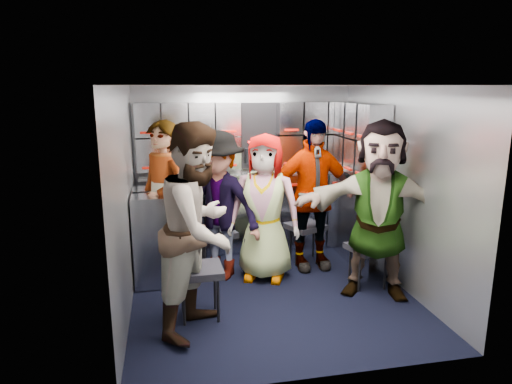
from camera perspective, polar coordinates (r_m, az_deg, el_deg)
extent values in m
plane|color=black|center=(4.90, 1.71, -12.20)|extent=(3.00, 3.00, 0.00)
cube|color=#989FA6|center=(5.99, -1.46, 3.06)|extent=(2.80, 0.04, 2.10)
cube|color=#989FA6|center=(4.45, -16.03, -0.97)|extent=(0.04, 3.00, 2.10)
cube|color=#989FA6|center=(5.05, 17.46, 0.56)|extent=(0.04, 3.00, 2.10)
cube|color=silver|center=(4.43, 1.89, 13.17)|extent=(2.80, 3.00, 0.02)
cube|color=#8F939D|center=(5.91, -1.08, -2.59)|extent=(2.68, 0.38, 0.99)
cube|color=#8F939D|center=(5.13, -12.83, -5.39)|extent=(0.38, 0.76, 0.99)
cube|color=#B3B6BB|center=(5.80, -1.10, 2.37)|extent=(2.68, 0.42, 0.03)
cube|color=#8F939D|center=(5.78, -1.23, 7.11)|extent=(2.68, 0.28, 0.82)
cube|color=#8F939D|center=(5.53, 12.93, 6.51)|extent=(0.28, 1.00, 0.82)
cube|color=#8F939D|center=(5.64, 12.83, -3.66)|extent=(0.28, 1.20, 1.00)
cube|color=#A50F05|center=(5.63, -0.73, 0.65)|extent=(2.60, 0.02, 0.03)
cube|color=black|center=(4.24, -7.11, -9.70)|extent=(0.43, 0.40, 0.07)
cylinder|color=black|center=(4.21, -9.01, -13.52)|extent=(0.03, 0.03, 0.44)
cylinder|color=black|center=(4.23, -4.75, -13.27)|extent=(0.03, 0.03, 0.44)
cylinder|color=black|center=(4.45, -9.17, -12.02)|extent=(0.03, 0.03, 0.44)
cylinder|color=black|center=(4.46, -5.15, -11.79)|extent=(0.03, 0.03, 0.44)
cube|color=black|center=(5.27, -4.98, -5.15)|extent=(0.49, 0.47, 0.06)
cylinder|color=black|center=(5.21, -6.41, -8.13)|extent=(0.03, 0.03, 0.43)
cylinder|color=black|center=(5.24, -3.13, -7.93)|extent=(0.03, 0.03, 0.43)
cylinder|color=black|center=(5.45, -6.66, -7.17)|extent=(0.03, 0.03, 0.43)
cylinder|color=black|center=(5.48, -3.52, -6.99)|extent=(0.03, 0.03, 0.43)
cube|color=black|center=(5.24, 0.64, -5.65)|extent=(0.44, 0.43, 0.06)
cylinder|color=black|center=(5.18, -0.58, -8.40)|extent=(0.02, 0.02, 0.39)
cylinder|color=black|center=(5.23, 2.39, -8.18)|extent=(0.02, 0.02, 0.39)
cylinder|color=black|center=(5.39, -1.05, -7.51)|extent=(0.02, 0.02, 0.39)
cylinder|color=black|center=(5.45, 1.80, -7.30)|extent=(0.02, 0.02, 0.39)
cube|color=black|center=(5.55, 6.22, -4.30)|extent=(0.51, 0.50, 0.06)
cylinder|color=black|center=(5.47, 5.07, -7.11)|extent=(0.03, 0.03, 0.42)
cylinder|color=black|center=(5.55, 8.02, -6.86)|extent=(0.03, 0.03, 0.42)
cylinder|color=black|center=(5.69, 4.36, -6.25)|extent=(0.03, 0.03, 0.42)
cylinder|color=black|center=(5.78, 7.19, -6.03)|extent=(0.03, 0.03, 0.42)
cube|color=black|center=(4.99, 13.88, -6.76)|extent=(0.47, 0.46, 0.06)
cylinder|color=black|center=(4.91, 12.80, -9.86)|extent=(0.02, 0.02, 0.41)
cylinder|color=black|center=(5.03, 15.84, -9.48)|extent=(0.02, 0.02, 0.41)
cylinder|color=black|center=(5.12, 11.67, -8.84)|extent=(0.02, 0.02, 0.41)
cylinder|color=black|center=(5.23, 14.61, -8.50)|extent=(0.02, 0.02, 0.41)
imported|color=black|center=(5.01, -11.45, -1.25)|extent=(0.73, 0.76, 1.75)
imported|color=black|center=(3.91, -7.09, -4.63)|extent=(1.05, 1.11, 1.82)
imported|color=black|center=(4.99, -4.83, -1.73)|extent=(1.21, 1.14, 1.64)
imported|color=black|center=(4.96, 1.09, -1.97)|extent=(0.92, 0.77, 1.61)
imported|color=black|center=(5.27, 6.92, -0.42)|extent=(1.04, 0.47, 1.74)
imported|color=black|center=(4.70, 15.11, -2.15)|extent=(1.73, 1.18, 1.79)
cylinder|color=white|center=(5.64, -7.64, 3.30)|extent=(0.07, 0.07, 0.23)
cylinder|color=white|center=(5.77, 1.42, 3.67)|extent=(0.06, 0.06, 0.24)
cylinder|color=white|center=(5.91, 6.52, 3.97)|extent=(0.07, 0.07, 0.27)
cylinder|color=beige|center=(5.65, -7.54, 2.62)|extent=(0.09, 0.09, 0.10)
cylinder|color=beige|center=(5.97, 8.10, 3.16)|extent=(0.09, 0.09, 0.09)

